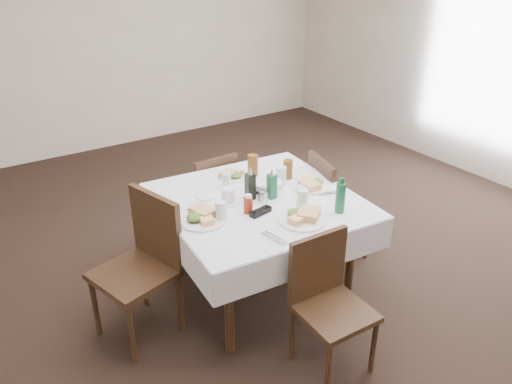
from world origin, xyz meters
TOP-DOWN VIEW (x-y plane):
  - ground_plane at (0.00, 0.00)m, footprint 7.00×7.00m
  - room_shell at (0.00, 0.00)m, footprint 6.04×7.04m
  - dining_table at (-0.23, -0.05)m, footprint 1.40×1.40m
  - chair_north at (-0.18, 0.73)m, footprint 0.40×0.40m
  - chair_south at (-0.28, -0.85)m, footprint 0.41×0.41m
  - chair_east at (0.53, 0.04)m, footprint 0.50×0.50m
  - chair_west at (-1.05, 0.02)m, footprint 0.56×0.56m
  - meal_north at (-0.19, 0.35)m, footprint 0.24×0.24m
  - meal_south at (-0.16, -0.45)m, footprint 0.30×0.30m
  - meal_east at (0.19, -0.11)m, footprint 0.28×0.28m
  - meal_west at (-0.69, -0.10)m, footprint 0.30×0.30m
  - side_plate_a at (-0.51, 0.19)m, footprint 0.16×0.16m
  - side_plate_b at (0.02, -0.30)m, footprint 0.16×0.16m
  - water_n at (-0.32, 0.23)m, footprint 0.06×0.06m
  - water_s at (-0.06, -0.33)m, footprint 0.07×0.07m
  - water_e at (0.05, 0.06)m, footprint 0.07×0.07m
  - water_w at (-0.59, -0.16)m, footprint 0.07×0.07m
  - iced_tea_a at (-0.04, 0.30)m, footprint 0.08×0.08m
  - iced_tea_b at (0.15, 0.12)m, footprint 0.07×0.07m
  - bread_basket at (-0.11, 0.02)m, footprint 0.23×0.23m
  - oil_cruet_dark at (-0.27, -0.02)m, footprint 0.06×0.06m
  - oil_cruet_green at (-0.14, -0.09)m, footprint 0.05×0.05m
  - ketchup_bottle at (-0.39, -0.18)m, footprint 0.06×0.06m
  - salt_shaker at (-0.25, -0.13)m, footprint 0.03×0.03m
  - pepper_shaker at (-0.22, -0.08)m, footprint 0.04×0.04m
  - coffee_mug at (-0.43, 0.02)m, footprint 0.14×0.14m
  - sunglasses at (-0.33, -0.24)m, footprint 0.16×0.08m
  - green_bottle at (0.11, -0.50)m, footprint 0.06×0.06m
  - sugar_caddy at (0.09, -0.12)m, footprint 0.11×0.08m
  - cutlery_n at (-0.11, 0.35)m, footprint 0.06×0.17m
  - cutlery_s at (-0.44, -0.54)m, footprint 0.08×0.20m
  - cutlery_e at (0.24, -0.26)m, footprint 0.18×0.11m
  - cutlery_w at (-0.64, 0.08)m, footprint 0.16×0.09m

SIDE VIEW (x-z plane):
  - ground_plane at x=0.00m, z-range 0.00..0.00m
  - chair_north at x=-0.18m, z-range 0.06..0.88m
  - chair_south at x=-0.28m, z-range 0.06..0.91m
  - chair_east at x=0.53m, z-range 0.06..0.93m
  - chair_west at x=-1.05m, z-range 0.07..1.03m
  - dining_table at x=-0.23m, z-range 0.30..1.06m
  - cutlery_w at x=-0.64m, z-range 0.76..0.77m
  - cutlery_n at x=-0.11m, z-range 0.76..0.77m
  - cutlery_e at x=0.24m, z-range 0.76..0.77m
  - cutlery_s at x=-0.44m, z-range 0.76..0.77m
  - side_plate_a at x=-0.51m, z-range 0.76..0.77m
  - side_plate_b at x=0.02m, z-range 0.76..0.77m
  - sunglasses at x=-0.33m, z-range 0.76..0.80m
  - meal_north at x=-0.19m, z-range 0.76..0.81m
  - meal_east at x=0.19m, z-range 0.76..0.82m
  - sugar_caddy at x=0.09m, z-range 0.76..0.81m
  - meal_west at x=-0.69m, z-range 0.75..0.82m
  - meal_south at x=-0.16m, z-range 0.75..0.82m
  - bread_basket at x=-0.11m, z-range 0.76..0.83m
  - salt_shaker at x=-0.25m, z-range 0.76..0.84m
  - pepper_shaker at x=-0.22m, z-range 0.76..0.84m
  - coffee_mug at x=-0.43m, z-range 0.76..0.86m
  - water_n at x=-0.32m, z-range 0.76..0.87m
  - ketchup_bottle at x=-0.39m, z-range 0.76..0.89m
  - water_w at x=-0.59m, z-range 0.76..0.89m
  - water_e at x=0.05m, z-range 0.76..0.90m
  - water_s at x=-0.06m, z-range 0.76..0.90m
  - iced_tea_b at x=0.15m, z-range 0.76..0.91m
  - iced_tea_a at x=-0.04m, z-range 0.76..0.93m
  - oil_cruet_green at x=-0.14m, z-range 0.75..0.97m
  - oil_cruet_dark at x=-0.27m, z-range 0.75..0.99m
  - green_bottle at x=0.11m, z-range 0.75..0.99m
  - room_shell at x=0.00m, z-range 0.31..3.11m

